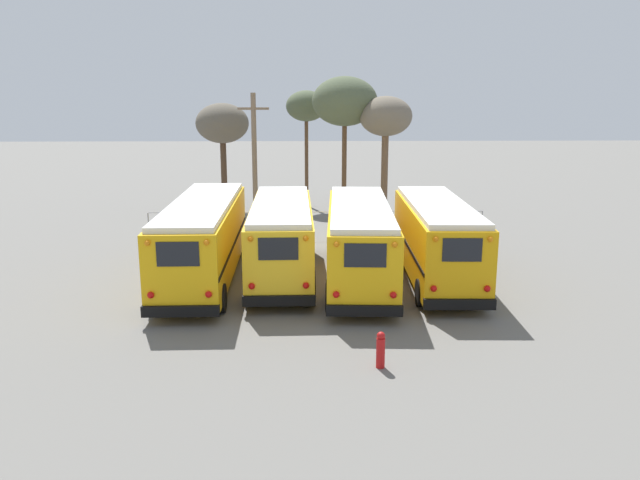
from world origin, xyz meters
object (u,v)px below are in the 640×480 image
Objects in this scene: bare_tree_2 at (222,124)px; school_bus_3 at (437,238)px; utility_pole at (254,156)px; school_bus_0 at (204,237)px; school_bus_1 at (281,237)px; school_bus_2 at (360,240)px; bare_tree_0 at (306,107)px; bare_tree_1 at (345,102)px; bare_tree_3 at (386,118)px; fire_hydrant at (381,350)px.

school_bus_3 is at bearing -57.70° from bare_tree_2.
school_bus_0 is at bearing -95.45° from utility_pole.
school_bus_2 is at bearing -14.09° from school_bus_1.
school_bus_1 is 17.07m from bare_tree_2.
bare_tree_0 is at bearing 8.34° from bare_tree_2.
school_bus_3 is at bearing -78.09° from bare_tree_1.
bare_tree_3 is (-0.52, 12.51, 4.26)m from school_bus_3.
bare_tree_1 is at bearing 11.62° from utility_pole.
fire_hydrant is (6.09, -8.64, -1.22)m from school_bus_0.
school_bus_3 is at bearing 68.87° from fire_hydrant.
bare_tree_1 reaches higher than school_bus_2.
bare_tree_0 is 0.91× the size of bare_tree_1.
bare_tree_2 is at bearing 104.94° from school_bus_1.
school_bus_1 is 6.24m from school_bus_3.
bare_tree_0 is (3.06, 5.00, 2.67)m from utility_pole.
bare_tree_2 is (-7.66, 3.11, -1.43)m from bare_tree_1.
utility_pole reaches higher than school_bus_1.
utility_pole is 0.89× the size of bare_tree_1.
school_bus_1 is (3.11, 0.26, -0.06)m from school_bus_0.
school_bus_3 is 14.74m from bare_tree_1.
bare_tree_2 is at bearing 157.67° from bare_tree_3.
school_bus_2 is 9.87× the size of fire_hydrant.
school_bus_3 is 15.01m from utility_pole.
school_bus_1 is 1.28× the size of utility_pole.
bare_tree_0 is (-5.10, 17.40, 4.82)m from school_bus_3.
bare_tree_3 is at bearing 78.56° from school_bus_2.
bare_tree_2 is at bearing 157.88° from bare_tree_1.
utility_pole is at bearing 103.34° from fire_hydrant.
utility_pole is (-5.05, 12.66, 2.15)m from school_bus_2.
school_bus_0 is 1.30× the size of bare_tree_1.
school_bus_2 is at bearing -91.08° from bare_tree_1.
utility_pole reaches higher than school_bus_2.
school_bus_2 is 8.21m from fire_hydrant.
school_bus_0 is at bearing -103.82° from bare_tree_0.
bare_tree_0 is 6.72m from bare_tree_3.
utility_pole is (-1.95, 11.88, 2.18)m from school_bus_1.
bare_tree_0 is at bearing 106.34° from school_bus_3.
school_bus_0 is 15.61m from bare_tree_1.
school_bus_0 is 1.15× the size of school_bus_1.
bare_tree_1 is (0.26, 13.75, 5.19)m from school_bus_2.
utility_pole is at bearing 84.55° from school_bus_0.
school_bus_0 is at bearing -175.18° from school_bus_1.
school_bus_1 is at bearing 175.11° from school_bus_3.
bare_tree_2 is at bearing -171.66° from bare_tree_0.
bare_tree_1 is at bearing 101.91° from school_bus_3.
school_bus_0 is at bearing 125.17° from fire_hydrant.
school_bus_1 is 1.40× the size of bare_tree_2.
fire_hydrant is at bearing -71.49° from school_bus_1.
school_bus_1 is 1.25× the size of bare_tree_0.
school_bus_0 is 12.38m from utility_pole.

